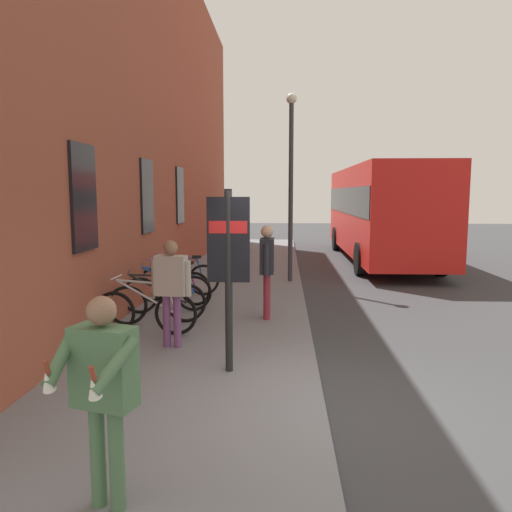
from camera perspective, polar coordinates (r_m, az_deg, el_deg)
The scene contains 14 objects.
ground at distance 11.76m, azimuth 10.36°, elevation -5.06°, with size 60.00×60.00×0.00m, color #38383A.
sidewalk_pavement at distance 13.68m, azimuth -2.21°, elevation -2.97°, with size 24.00×3.50×0.12m, color slate.
station_facade at distance 14.96m, azimuth -10.09°, elevation 15.92°, with size 22.00×0.65×9.55m.
bicycle_end_of_row at distance 8.59m, azimuth -12.45°, elevation -6.17°, with size 0.48×1.77×0.97m.
bicycle_far_end at distance 9.23m, azimuth -11.12°, elevation -5.21°, with size 0.60×1.73×0.97m.
bicycle_leaning_wall at distance 10.08m, azimuth -10.01°, elevation -4.14°, with size 0.62×1.72×0.97m.
bicycle_nearest_sign at distance 10.82m, azimuth -9.37°, elevation -3.35°, with size 0.65×1.71×0.97m.
bicycle_mid_rack at distance 11.65m, azimuth -8.51°, elevation -2.58°, with size 0.48×1.77×0.97m.
transit_info_sign at distance 6.48m, azimuth -3.14°, elevation 0.52°, with size 0.10×0.55×2.40m.
city_bus at distance 18.77m, azimuth 13.91°, elevation 5.29°, with size 10.51×2.68×3.35m.
pedestrian_by_facade at distance 9.34m, azimuth 1.26°, elevation -0.68°, with size 0.66×0.26×1.76m.
pedestrian_near_bus at distance 7.71m, azimuth -9.62°, elevation -2.98°, with size 0.29×0.62×1.64m.
tourist_with_hotdogs at distance 3.90m, azimuth -17.06°, elevation -13.36°, with size 0.65×0.64×1.62m.
street_lamp at distance 13.35m, azimuth 3.99°, elevation 9.64°, with size 0.28×0.28×4.91m.
Camera 1 is at (-5.41, 0.48, 2.47)m, focal length 35.20 mm.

